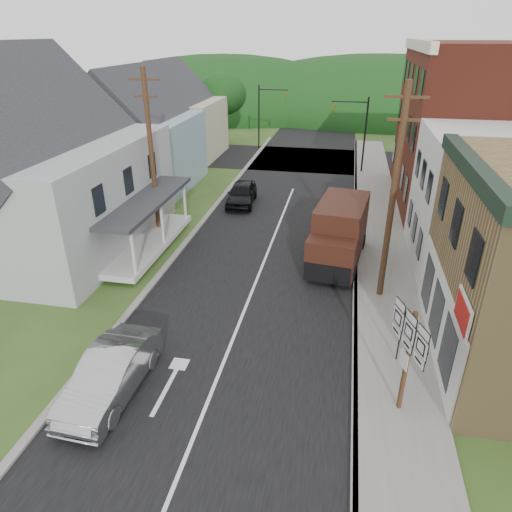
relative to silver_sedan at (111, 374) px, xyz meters
The scene contains 24 objects.
ground 5.38m from the silver_sedan, 54.44° to the left, with size 120.00×120.00×0.00m, color #2D4719.
road 14.69m from the silver_sedan, 77.80° to the left, with size 9.00×90.00×0.02m, color black.
cross_road 31.50m from the silver_sedan, 84.35° to the left, with size 60.00×9.00×0.02m, color black.
sidewalk_right 15.29m from the silver_sedan, 53.89° to the left, with size 2.80×55.00×0.15m, color slate.
curb_right 14.53m from the silver_sedan, 58.19° to the left, with size 0.20×55.00×0.15m, color slate.
curb_left 12.45m from the silver_sedan, 97.16° to the left, with size 0.30×55.00×0.12m, color slate.
storefront_white 18.81m from the silver_sedan, 39.42° to the left, with size 8.00×7.00×6.50m, color silver.
storefront_red 26.09m from the silver_sedan, 55.98° to the left, with size 8.00×12.00×10.00m, color #5F2116.
house_gray 14.08m from the silver_sedan, 130.73° to the left, with size 10.20×12.24×8.35m.
house_blue 22.94m from the silver_sedan, 110.32° to the left, with size 7.14×8.16×7.28m.
house_cream 31.61m from the silver_sedan, 105.48° to the left, with size 7.14×8.16×7.28m.
utility_pole_right 12.34m from the silver_sedan, 42.01° to the left, with size 1.60×0.26×9.00m.
utility_pole_left 13.38m from the silver_sedan, 105.41° to the left, with size 1.60×0.26×9.00m.
traffic_signal_right 28.96m from the silver_sedan, 75.11° to the left, with size 2.87×0.20×6.00m.
traffic_signal_left 34.99m from the silver_sedan, 91.98° to the left, with size 2.87×0.20×6.00m.
tree_left_b 21.84m from the silver_sedan, 130.39° to the left, with size 4.80×4.80×6.94m.
tree_left_c 29.53m from the silver_sedan, 123.16° to the left, with size 5.80×5.80×8.41m.
tree_left_d 37.04m from the silver_sedan, 99.22° to the left, with size 4.80×4.80×6.94m.
forested_ridge 59.42m from the silver_sedan, 87.01° to the left, with size 90.00×30.00×16.00m, color #0F3410.
silver_sedan is the anchor object (origin of this frame).
dark_sedan 18.36m from the silver_sedan, 89.76° to the left, with size 1.74×4.32×1.47m, color black.
delivery_van 12.80m from the silver_sedan, 58.26° to the left, with size 2.90×5.73×3.07m.
route_sign_cluster 9.12m from the silver_sedan, ahead, with size 0.76×1.88×3.47m.
warning_sign 9.69m from the silver_sedan, 20.22° to the left, with size 0.28×0.60×2.35m.
Camera 1 is at (3.60, -14.53, 10.52)m, focal length 32.00 mm.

